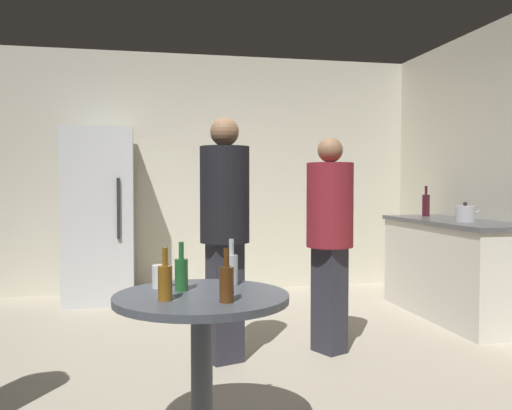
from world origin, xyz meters
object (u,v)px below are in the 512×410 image
Objects in this scene: beer_bottle_amber at (165,281)px; beer_bottle_clear at (231,268)px; foreground_table at (202,317)px; wine_bottle_on_counter at (426,205)px; person_in_black_shirt at (225,220)px; person_in_maroon_shirt at (330,228)px; beer_bottle_green at (181,273)px; beer_bottle_brown at (227,283)px; kettle at (465,214)px; plastic_cup_white at (160,276)px; refrigerator at (99,216)px.

beer_bottle_clear is (0.34, 0.29, 0.00)m from beer_bottle_amber.
wine_bottle_on_counter is at bearing 45.98° from foreground_table.
person_in_black_shirt is 0.79m from person_in_maroon_shirt.
person_in_black_shirt is (0.38, 1.16, 0.17)m from beer_bottle_green.
person_in_black_shirt is at bearing 76.82° from foreground_table.
beer_bottle_brown is at bearing 32.34° from person_in_maroon_shirt.
kettle is 2.22× the size of plastic_cup_white.
refrigerator is at bearing 101.49° from foreground_table.
person_in_black_shirt is at bearing 81.83° from beer_bottle_brown.
beer_bottle_amber is 0.44m from beer_bottle_clear.
refrigerator is 3.58m from kettle.
beer_bottle_amber and beer_bottle_clear have the same top height.
wine_bottle_on_counter is 3.73m from foreground_table.
plastic_cup_white is at bearing 17.63° from person_in_maroon_shirt.
refrigerator is 3.58m from beer_bottle_amber.
refrigerator is 1.15× the size of person_in_maroon_shirt.
kettle reaches higher than plastic_cup_white.
refrigerator is 3.71m from beer_bottle_brown.
kettle is 2.87m from beer_bottle_clear.
beer_bottle_brown is at bearing -102.18° from beer_bottle_clear.
beer_bottle_green is at bearing -79.55° from refrigerator.
beer_bottle_brown is (-2.42, -2.04, -0.15)m from kettle.
refrigerator reaches higher than plastic_cup_white.
person_in_black_shirt reaches higher than beer_bottle_brown.
beer_bottle_brown is (0.25, -0.09, 0.00)m from beer_bottle_amber.
kettle is 3.16m from plastic_cup_white.
wine_bottle_on_counter is (0.07, 0.82, 0.05)m from kettle.
kettle reaches higher than beer_bottle_green.
person_in_maroon_shirt is at bearing 56.86° from beer_bottle_brown.
person_in_maroon_shirt is (0.91, 1.14, 0.10)m from beer_bottle_clear.
kettle reaches higher than beer_bottle_clear.
beer_bottle_green is at bearing -43.89° from plastic_cup_white.
person_in_black_shirt reaches higher than kettle.
wine_bottle_on_counter reaches higher than beer_bottle_brown.
foreground_table is 1.73m from person_in_maroon_shirt.
beer_bottle_brown is (0.09, -0.19, 0.19)m from foreground_table.
kettle is 3.13m from beer_bottle_green.
foreground_table is at bearing -32.01° from person_in_black_shirt.
person_in_maroon_shirt is at bearing 42.15° from plastic_cup_white.
plastic_cup_white is at bearing 124.75° from beer_bottle_brown.
refrigerator is 7.83× the size of beer_bottle_clear.
kettle is 3.13m from foreground_table.
plastic_cup_white is 0.07× the size of person_in_black_shirt.
beer_bottle_green is at bearing -145.95° from kettle.
beer_bottle_brown is 1.00× the size of beer_bottle_clear.
refrigerator is 2.76m from person_in_maroon_shirt.
foreground_table is 0.23m from beer_bottle_green.
beer_bottle_clear is at bearing 77.82° from beer_bottle_brown.
beer_bottle_amber is 0.22m from beer_bottle_green.
beer_bottle_clear is at bearing 19.30° from beer_bottle_green.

